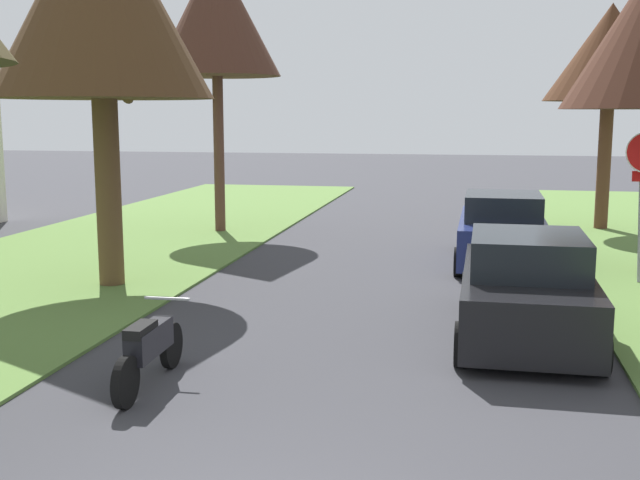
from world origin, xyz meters
The scene contains 5 objects.
street_tree_right_far centered at (5.24, 18.62, 4.92)m, with size 3.57×3.57×6.25m.
street_tree_left_mid_b centered at (-5.31, 16.09, 5.92)m, with size 3.46×3.46×7.56m.
parked_sedan_black centered at (2.43, 6.96, 0.72)m, with size 2.00×4.43×1.57m.
parked_sedan_navy centered at (2.27, 12.84, 0.72)m, with size 2.00×4.43×1.57m.
parked_motorcycle centered at (-2.18, 3.85, 0.48)m, with size 0.60×2.05×0.97m.
Camera 1 is at (1.60, -4.75, 3.29)m, focal length 44.05 mm.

